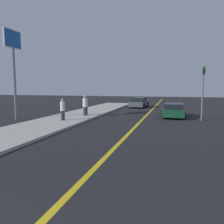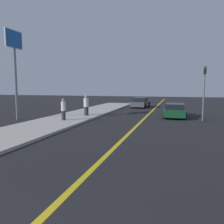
{
  "view_description": "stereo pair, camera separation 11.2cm",
  "coord_description": "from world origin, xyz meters",
  "px_view_note": "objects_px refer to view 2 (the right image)",
  "views": [
    {
      "loc": [
        2.35,
        -0.98,
        2.56
      ],
      "look_at": [
        -0.64,
        9.58,
        1.31
      ],
      "focal_mm": 35.0,
      "sensor_mm": 36.0,
      "label": 1
    },
    {
      "loc": [
        2.46,
        -0.94,
        2.56
      ],
      "look_at": [
        -0.64,
        9.58,
        1.31
      ],
      "focal_mm": 35.0,
      "sensor_mm": 36.0,
      "label": 2
    }
  ],
  "objects_px": {
    "car_ahead_center": "(141,103)",
    "traffic_light": "(204,88)",
    "pedestrian_mid_group": "(63,109)",
    "car_near_right_lane": "(175,110)",
    "pedestrian_far_standing": "(86,105)",
    "roadside_sign": "(14,54)"
  },
  "relations": [
    {
      "from": "car_ahead_center",
      "to": "traffic_light",
      "type": "distance_m",
      "value": 11.99
    },
    {
      "from": "pedestrian_mid_group",
      "to": "traffic_light",
      "type": "height_order",
      "value": "traffic_light"
    },
    {
      "from": "pedestrian_mid_group",
      "to": "traffic_light",
      "type": "xyz_separation_m",
      "value": [
        9.96,
        3.47,
        1.57
      ]
    },
    {
      "from": "car_near_right_lane",
      "to": "pedestrian_far_standing",
      "type": "height_order",
      "value": "pedestrian_far_standing"
    },
    {
      "from": "pedestrian_mid_group",
      "to": "traffic_light",
      "type": "bearing_deg",
      "value": 19.2
    },
    {
      "from": "roadside_sign",
      "to": "car_ahead_center",
      "type": "bearing_deg",
      "value": 60.6
    },
    {
      "from": "pedestrian_far_standing",
      "to": "roadside_sign",
      "type": "bearing_deg",
      "value": -146.37
    },
    {
      "from": "car_near_right_lane",
      "to": "traffic_light",
      "type": "xyz_separation_m",
      "value": [
        2.06,
        -1.66,
        1.93
      ]
    },
    {
      "from": "car_near_right_lane",
      "to": "car_ahead_center",
      "type": "distance_m",
      "value": 9.37
    },
    {
      "from": "car_ahead_center",
      "to": "pedestrian_far_standing",
      "type": "relative_size",
      "value": 2.48
    },
    {
      "from": "car_near_right_lane",
      "to": "traffic_light",
      "type": "distance_m",
      "value": 3.28
    },
    {
      "from": "car_ahead_center",
      "to": "traffic_light",
      "type": "bearing_deg",
      "value": -54.31
    },
    {
      "from": "car_near_right_lane",
      "to": "traffic_light",
      "type": "relative_size",
      "value": 1.01
    },
    {
      "from": "pedestrian_far_standing",
      "to": "car_ahead_center",
      "type": "bearing_deg",
      "value": 73.81
    },
    {
      "from": "car_near_right_lane",
      "to": "roadside_sign",
      "type": "distance_m",
      "value": 13.77
    },
    {
      "from": "pedestrian_far_standing",
      "to": "traffic_light",
      "type": "height_order",
      "value": "traffic_light"
    },
    {
      "from": "pedestrian_far_standing",
      "to": "traffic_light",
      "type": "bearing_deg",
      "value": 3.02
    },
    {
      "from": "car_near_right_lane",
      "to": "car_ahead_center",
      "type": "height_order",
      "value": "car_ahead_center"
    },
    {
      "from": "pedestrian_mid_group",
      "to": "pedestrian_far_standing",
      "type": "bearing_deg",
      "value": 79.44
    },
    {
      "from": "traffic_light",
      "to": "roadside_sign",
      "type": "xyz_separation_m",
      "value": [
        -13.98,
        -3.54,
        2.58
      ]
    },
    {
      "from": "car_near_right_lane",
      "to": "car_ahead_center",
      "type": "bearing_deg",
      "value": 118.12
    },
    {
      "from": "pedestrian_mid_group",
      "to": "traffic_light",
      "type": "distance_m",
      "value": 10.66
    }
  ]
}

